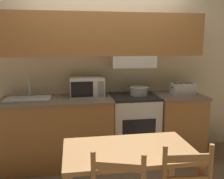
# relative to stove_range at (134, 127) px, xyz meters

# --- Properties ---
(ground_plane) EXTENTS (16.00, 16.00, 0.00)m
(ground_plane) POSITION_rel_stove_range_xyz_m (-0.41, 0.29, -0.46)
(ground_plane) COLOR #7F664C
(wall_back) EXTENTS (5.14, 0.38, 2.55)m
(wall_back) POSITION_rel_stove_range_xyz_m (-0.40, 0.23, 1.02)
(wall_back) COLOR beige
(wall_back) RESTS_ON ground_plane
(lower_counter_main) EXTENTS (1.46, 0.64, 0.92)m
(lower_counter_main) POSITION_rel_stove_range_xyz_m (-1.06, -0.02, 0.00)
(lower_counter_main) COLOR #A36B38
(lower_counter_main) RESTS_ON ground_plane
(lower_counter_right_stub) EXTENTS (0.65, 0.64, 0.92)m
(lower_counter_right_stub) POSITION_rel_stove_range_xyz_m (0.65, -0.02, 0.00)
(lower_counter_right_stub) COLOR #A36B38
(lower_counter_right_stub) RESTS_ON ground_plane
(stove_range) EXTENTS (0.64, 0.58, 0.92)m
(stove_range) POSITION_rel_stove_range_xyz_m (0.00, 0.00, 0.00)
(stove_range) COLOR silver
(stove_range) RESTS_ON ground_plane
(cooking_pot) EXTENTS (0.33, 0.26, 0.12)m
(cooking_pot) POSITION_rel_stove_range_xyz_m (0.07, 0.03, 0.52)
(cooking_pot) COLOR #B7BABF
(cooking_pot) RESTS_ON stove_range
(microwave) EXTENTS (0.46, 0.37, 0.26)m
(microwave) POSITION_rel_stove_range_xyz_m (-0.65, 0.09, 0.59)
(microwave) COLOR silver
(microwave) RESTS_ON lower_counter_main
(toaster) EXTENTS (0.32, 0.19, 0.16)m
(toaster) POSITION_rel_stove_range_xyz_m (0.70, -0.03, 0.54)
(toaster) COLOR silver
(toaster) RESTS_ON lower_counter_right_stub
(sink_basin) EXTENTS (0.57, 0.34, 0.24)m
(sink_basin) POSITION_rel_stove_range_xyz_m (-1.41, -0.02, 0.48)
(sink_basin) COLOR #B7BABF
(sink_basin) RESTS_ON lower_counter_main
(dining_table) EXTENTS (1.09, 0.63, 0.78)m
(dining_table) POSITION_rel_stove_range_xyz_m (-0.40, -1.38, 0.19)
(dining_table) COLOR #9E7042
(dining_table) RESTS_ON ground_plane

